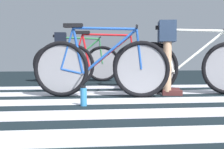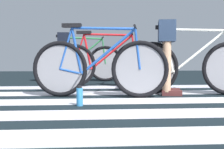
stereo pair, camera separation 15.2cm
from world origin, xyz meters
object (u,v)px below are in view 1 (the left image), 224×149
object	(u,v)px
bicycle_3_of_4	(103,64)
water_bottle	(84,96)
cyclist_4_of_4	(61,50)
bicycle_4_of_4	(77,62)
bicycle_2_of_4	(190,66)
cyclist_2_of_4	(167,47)
bicycle_1_of_4	(100,67)

from	to	relation	value
bicycle_3_of_4	water_bottle	size ratio (longest dim) A/B	8.06
bicycle_3_of_4	cyclist_4_of_4	world-z (taller)	cyclist_4_of_4
bicycle_4_of_4	bicycle_3_of_4	bearing A→B (deg)	-68.54
bicycle_2_of_4	cyclist_4_of_4	distance (m)	2.84
cyclist_2_of_4	water_bottle	world-z (taller)	cyclist_2_of_4
bicycle_3_of_4	water_bottle	xyz separation A→B (m)	(-0.36, -1.86, -0.28)
bicycle_1_of_4	cyclist_2_of_4	world-z (taller)	cyclist_2_of_4
cyclist_2_of_4	bicycle_4_of_4	size ratio (longest dim) A/B	0.57
bicycle_2_of_4	cyclist_2_of_4	xyz separation A→B (m)	(-0.30, 0.06, 0.26)
bicycle_4_of_4	cyclist_4_of_4	distance (m)	0.39
cyclist_2_of_4	water_bottle	distance (m)	1.54
bicycle_3_of_4	bicycle_4_of_4	distance (m)	1.18
cyclist_2_of_4	bicycle_3_of_4	world-z (taller)	cyclist_2_of_4
cyclist_4_of_4	bicycle_3_of_4	bearing A→B (deg)	-55.96
bicycle_1_of_4	cyclist_2_of_4	size ratio (longest dim) A/B	1.73
water_bottle	bicycle_2_of_4	bearing A→B (deg)	28.91
bicycle_2_of_4	bicycle_3_of_4	distance (m)	1.52
bicycle_2_of_4	cyclist_4_of_4	xyz separation A→B (m)	(-1.85, 2.15, 0.24)
bicycle_3_of_4	cyclist_4_of_4	distance (m)	1.35
bicycle_1_of_4	bicycle_2_of_4	distance (m)	1.24
cyclist_4_of_4	cyclist_2_of_4	bearing A→B (deg)	-54.08
bicycle_1_of_4	bicycle_4_of_4	world-z (taller)	same
bicycle_2_of_4	bicycle_3_of_4	size ratio (longest dim) A/B	0.99
bicycle_4_of_4	water_bottle	xyz separation A→B (m)	(0.08, -2.95, -0.28)
bicycle_2_of_4	bicycle_3_of_4	world-z (taller)	same
bicycle_1_of_4	water_bottle	world-z (taller)	bicycle_1_of_4
cyclist_2_of_4	bicycle_3_of_4	distance (m)	1.30
bicycle_1_of_4	bicycle_3_of_4	world-z (taller)	same
cyclist_2_of_4	bicycle_1_of_4	bearing A→B (deg)	-155.22
bicycle_1_of_4	cyclist_4_of_4	distance (m)	2.41
bicycle_2_of_4	cyclist_2_of_4	world-z (taller)	cyclist_2_of_4
bicycle_1_of_4	bicycle_4_of_4	bearing A→B (deg)	108.12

